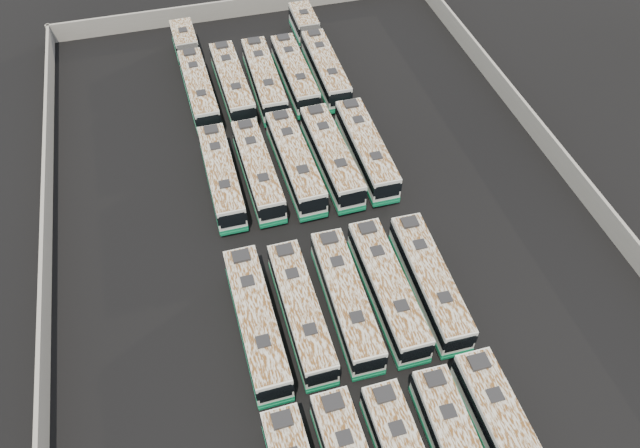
{
  "coord_description": "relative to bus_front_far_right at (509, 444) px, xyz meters",
  "views": [
    {
      "loc": [
        -9.8,
        -32.43,
        38.95
      ],
      "look_at": [
        -0.84,
        -0.07,
        1.6
      ],
      "focal_mm": 35.0,
      "sensor_mm": 36.0,
      "label": 1
    }
  ],
  "objects": [
    {
      "name": "ground",
      "position": [
        -5.46,
        20.63,
        -1.7
      ],
      "size": [
        140.0,
        140.0,
        0.0
      ],
      "primitive_type": "plane",
      "color": "black",
      "rests_on": "ground"
    },
    {
      "name": "perimeter_wall",
      "position": [
        -5.46,
        20.63,
        -0.6
      ],
      "size": [
        45.2,
        73.2,
        2.2
      ],
      "color": "gray",
      "rests_on": "ground"
    },
    {
      "name": "bus_front_far_right",
      "position": [
        0.0,
        0.0,
        0.0
      ],
      "size": [
        2.51,
        11.83,
        3.33
      ],
      "rotation": [
        0.0,
        0.0,
        0.0
      ],
      "color": "silver",
      "rests_on": "ground"
    },
    {
      "name": "bus_midfront_far_left",
      "position": [
        -13.11,
        12.75,
        -0.0
      ],
      "size": [
        2.62,
        11.83,
        3.33
      ],
      "rotation": [
        0.0,
        0.0,
        0.01
      ],
      "color": "silver",
      "rests_on": "ground"
    },
    {
      "name": "bus_midfront_left",
      "position": [
        -9.85,
        12.79,
        -0.08
      ],
      "size": [
        2.47,
        11.3,
        3.18
      ],
      "rotation": [
        0.0,
        0.0,
        0.01
      ],
      "color": "silver",
      "rests_on": "ground"
    },
    {
      "name": "bus_midfront_center",
      "position": [
        -6.46,
        12.89,
        -0.05
      ],
      "size": [
        2.62,
        11.54,
        3.24
      ],
      "rotation": [
        0.0,
        0.0,
        -0.02
      ],
      "color": "silver",
      "rests_on": "ground"
    },
    {
      "name": "bus_midfront_right",
      "position": [
        -3.26,
        12.96,
        -0.02
      ],
      "size": [
        2.5,
        11.71,
        3.3
      ],
      "rotation": [
        0.0,
        0.0,
        0.0
      ],
      "color": "silver",
      "rests_on": "ground"
    },
    {
      "name": "bus_midfront_far_right",
      "position": [
        0.01,
        12.8,
        -0.05
      ],
      "size": [
        2.68,
        11.53,
        3.23
      ],
      "rotation": [
        0.0,
        0.0,
        -0.02
      ],
      "color": "silver",
      "rests_on": "ground"
    },
    {
      "name": "bus_midback_far_left",
      "position": [
        -13.05,
        28.17,
        -0.07
      ],
      "size": [
        2.4,
        11.32,
        3.19
      ],
      "rotation": [
        0.0,
        0.0,
        -0.0
      ],
      "color": "silver",
      "rests_on": "ground"
    },
    {
      "name": "bus_midback_left",
      "position": [
        -9.85,
        28.11,
        -0.08
      ],
      "size": [
        2.6,
        11.33,
        3.18
      ],
      "rotation": [
        0.0,
        0.0,
        0.02
      ],
      "color": "silver",
      "rests_on": "ground"
    },
    {
      "name": "bus_midback_center",
      "position": [
        -6.48,
        28.16,
        -0.0
      ],
      "size": [
        2.77,
        11.87,
        3.33
      ],
      "rotation": [
        0.0,
        0.0,
        0.02
      ],
      "color": "silver",
      "rests_on": "ground"
    },
    {
      "name": "bus_midback_right",
      "position": [
        -3.17,
        28.06,
        -0.0
      ],
      "size": [
        2.78,
        11.88,
        3.33
      ],
      "rotation": [
        0.0,
        0.0,
        0.02
      ],
      "color": "silver",
      "rests_on": "ground"
    },
    {
      "name": "bus_midback_far_right",
      "position": [
        0.11,
        28.12,
        -0.02
      ],
      "size": [
        2.57,
        11.74,
        3.3
      ],
      "rotation": [
        0.0,
        0.0,
        -0.01
      ],
      "color": "silver",
      "rests_on": "ground"
    },
    {
      "name": "bus_back_far_left",
      "position": [
        -13.24,
        44.17,
        -0.07
      ],
      "size": [
        2.83,
        17.67,
        3.19
      ],
      "rotation": [
        0.0,
        0.0,
        0.02
      ],
      "color": "silver",
      "rests_on": "ground"
    },
    {
      "name": "bus_back_left",
      "position": [
        -9.76,
        41.27,
        -0.03
      ],
      "size": [
        2.72,
        11.71,
        3.28
      ],
      "rotation": [
        0.0,
        0.0,
        0.02
      ],
      "color": "silver",
      "rests_on": "ground"
    },
    {
      "name": "bus_back_center",
      "position": [
        -6.53,
        41.03,
        0.0
      ],
      "size": [
        2.66,
        11.87,
        3.34
      ],
      "rotation": [
        0.0,
        0.0,
        -0.01
      ],
      "color": "silver",
      "rests_on": "ground"
    },
    {
      "name": "bus_back_right",
      "position": [
        -3.27,
        41.19,
        -0.06
      ],
      "size": [
        2.48,
        11.46,
        3.22
      ],
      "rotation": [
        0.0,
        0.0,
        0.01
      ],
      "color": "silver",
      "rests_on": "ground"
    },
    {
      "name": "bus_back_far_right",
      "position": [
        0.06,
        44.27,
        -0.06
      ],
      "size": [
        2.63,
        17.74,
        3.21
      ],
      "rotation": [
        0.0,
        0.0,
        -0.01
      ],
      "color": "silver",
      "rests_on": "ground"
    }
  ]
}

